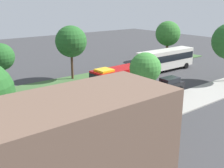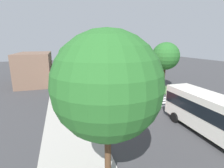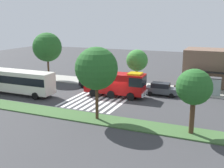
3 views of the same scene
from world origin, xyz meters
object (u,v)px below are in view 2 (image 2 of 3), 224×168
Objects in this scene: parked_car_mid at (87,84)px; sidewalk_tree_east at (67,54)px; bench_near_shelter at (71,84)px; bus_stop_shelter at (69,73)px; transit_bus at (223,118)px; sidewalk_tree_far_west at (107,86)px; median_tree_west at (166,56)px; sidewalk_tree_center at (69,55)px; street_lamp at (72,63)px; fire_truck at (114,84)px; parked_car_west at (102,106)px; median_tree_center at (139,58)px; sidewalk_tree_west at (75,67)px.

parked_car_mid is 20.14m from sidewalk_tree_east.
sidewalk_tree_east is at bearing 4.60° from parked_car_mid.
bus_stop_shelter is at bearing -0.19° from bench_near_shelter.
sidewalk_tree_far_west is at bearing -79.49° from transit_bus.
sidewalk_tree_far_west is at bearing 180.00° from sidewalk_tree_east.
sidewalk_tree_center is at bearing 43.02° from median_tree_west.
sidewalk_tree_east is at bearing 2.36° from street_lamp.
sidewalk_tree_center reaches higher than bench_near_shelter.
median_tree_west is at bearing -124.17° from bus_stop_shelter.
median_tree_west is at bearing -148.10° from sidewalk_tree_east.
transit_bus is at bearing 162.10° from median_tree_west.
transit_bus reaches higher than parked_car_mid.
bus_stop_shelter is at bearing 23.70° from fire_truck.
median_tree_west reaches higher than transit_bus.
parked_car_mid is 20.87m from transit_bus.
sidewalk_tree_far_west is at bearing 169.08° from parked_car_west.
sidewalk_tree_east is 28.09m from median_tree_west.
median_tree_center reaches higher than parked_car_mid.
bus_stop_shelter is at bearing 168.43° from street_lamp.
parked_car_mid is 0.75× the size of median_tree_center.
street_lamp is at bearing -177.64° from sidewalk_tree_east.
median_tree_center is (-0.32, -15.21, 2.74)m from bus_stop_shelter.
bus_stop_shelter is at bearing 176.13° from sidewalk_tree_center.
bench_near_shelter is 0.19× the size of sidewalk_tree_far_west.
bus_stop_shelter is at bearing 88.80° from median_tree_center.
street_lamp reaches higher than bench_near_shelter.
sidewalk_tree_west is at bearing 91.23° from median_tree_west.
fire_truck is at bearing -19.17° from sidewalk_tree_far_west.
parked_car_mid is 0.56× the size of sidewalk_tree_far_west.
bench_near_shelter is 17.26m from median_tree_west.
bus_stop_shelter is 27.60m from sidewalk_tree_far_west.
median_tree_center is at bearing -35.23° from parked_car_west.
sidewalk_tree_far_west reaches higher than parked_car_west.
sidewalk_tree_far_west reaches higher than parked_car_mid.
sidewalk_tree_west is 16.23m from sidewalk_tree_center.
sidewalk_tree_far_west reaches higher than transit_bus.
bench_near_shelter is 23.90m from sidewalk_tree_far_west.
sidewalk_tree_center is (31.05, 9.94, 3.01)m from transit_bus.
sidewalk_tree_center is 15.97m from median_tree_center.
sidewalk_tree_east is (19.64, 2.20, 3.89)m from parked_car_mid.
parked_car_west is 21.31m from street_lamp.
median_tree_west is (-10.33, -15.21, 3.81)m from bus_stop_shelter.
parked_car_west is 11.40m from sidewalk_tree_far_west.
median_tree_west is (15.15, -4.89, 3.61)m from transit_bus.
sidewalk_tree_far_west is at bearing 179.26° from street_lamp.
fire_truck is 1.42× the size of median_tree_center.
fire_truck is 6.05m from sidewalk_tree_west.
sidewalk_tree_far_west is 1.14× the size of sidewalk_tree_center.
sidewalk_tree_east reaches higher than bench_near_shelter.
parked_car_west is at bearing -175.12° from street_lamp.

